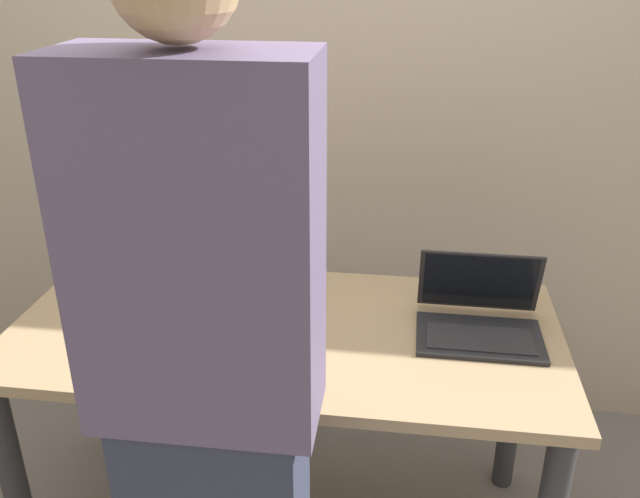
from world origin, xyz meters
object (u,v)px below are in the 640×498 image
at_px(beer_bottle_green, 275,264).
at_px(person_figure, 211,415).
at_px(laptop, 479,315).
at_px(beer_bottle_dark, 204,278).

bearing_deg(beer_bottle_green, person_figure, -87.05).
relative_size(laptop, beer_bottle_green, 1.26).
xyz_separation_m(laptop, beer_bottle_dark, (-0.79, 0.01, 0.06)).
height_order(beer_bottle_dark, beer_bottle_green, beer_bottle_dark).
height_order(beer_bottle_dark, person_figure, person_figure).
xyz_separation_m(laptop, beer_bottle_green, (-0.61, 0.13, 0.06)).
distance_m(laptop, beer_bottle_dark, 0.79).
bearing_deg(beer_bottle_dark, person_figure, -71.87).
xyz_separation_m(beer_bottle_green, person_figure, (0.04, -0.81, 0.07)).
distance_m(beer_bottle_dark, person_figure, 0.73).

